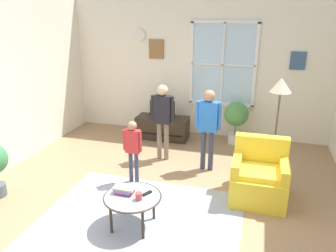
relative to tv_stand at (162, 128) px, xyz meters
name	(u,v)px	position (x,y,z in m)	size (l,w,h in m)	color
ground_plane	(150,211)	(0.61, -2.64, -0.24)	(6.04, 6.89, 0.02)	#9E7A56
back_wall	(199,66)	(0.63, 0.56, 1.25)	(5.44, 0.17, 2.96)	silver
area_rug	(140,220)	(0.57, -2.89, -0.23)	(2.57, 2.06, 0.01)	#999EAD
tv_stand	(162,128)	(0.00, 0.00, 0.00)	(1.08, 0.48, 0.47)	#2D2319
television	(162,109)	(0.00, 0.00, 0.42)	(0.52, 0.08, 0.35)	#4C4C4C
armchair	(259,178)	(2.01, -1.91, 0.09)	(0.76, 0.74, 0.87)	yellow
coffee_table	(133,198)	(0.53, -3.01, 0.17)	(0.72, 0.72, 0.43)	#99B2B7
book_stack	(125,189)	(0.41, -2.96, 0.24)	(0.26, 0.18, 0.09)	#CA3565
cup	(139,196)	(0.63, -3.07, 0.24)	(0.08, 0.08, 0.09)	#BF3F3F
remote_near_books	(147,193)	(0.69, -2.92, 0.21)	(0.04, 0.14, 0.02)	black
person_blue_shirt	(208,121)	(1.15, -1.21, 0.64)	(0.42, 0.19, 1.39)	#333851
person_red_shirt	(133,145)	(0.12, -1.96, 0.41)	(0.31, 0.14, 1.02)	#333851
person_black_shirt	(163,114)	(0.31, -1.00, 0.63)	(0.42, 0.19, 1.38)	#726656
potted_plant_by_window	(236,117)	(1.50, 0.14, 0.33)	(0.49, 0.49, 0.86)	silver
floor_lamp	(280,95)	(2.21, -1.15, 1.13)	(0.32, 0.32, 1.63)	black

